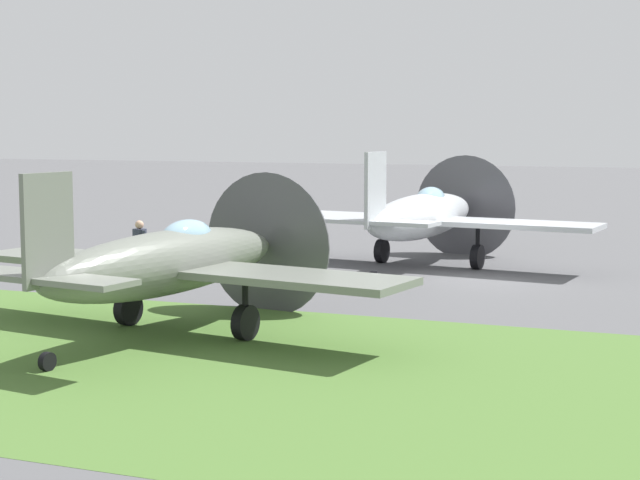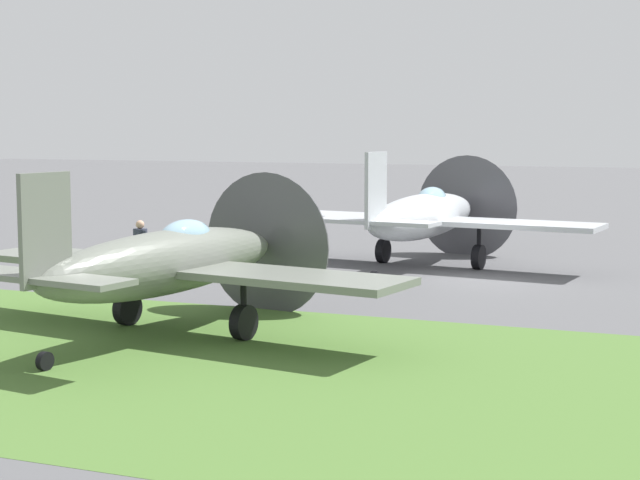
% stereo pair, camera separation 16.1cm
% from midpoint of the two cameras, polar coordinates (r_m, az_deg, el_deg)
% --- Properties ---
extents(ground_plane, '(160.00, 160.00, 0.00)m').
position_cam_midpoint_polar(ground_plane, '(28.93, 8.95, -2.11)').
color(ground_plane, '#515154').
extents(grass_verge, '(120.00, 11.00, 0.01)m').
position_cam_midpoint_polar(grass_verge, '(17.54, -0.02, -7.59)').
color(grass_verge, '#476B2D').
rests_on(grass_verge, ground).
extents(airplane_lead, '(10.48, 8.31, 3.71)m').
position_cam_midpoint_polar(airplane_lead, '(30.75, 6.07, 1.35)').
color(airplane_lead, '#B2B7BC').
rests_on(airplane_lead, ground).
extents(airplane_wingman, '(10.19, 8.11, 3.61)m').
position_cam_midpoint_polar(airplane_wingman, '(20.81, -8.08, -1.21)').
color(airplane_wingman, slate).
rests_on(airplane_wingman, ground).
extents(ground_crew_chief, '(0.55, 0.39, 1.73)m').
position_cam_midpoint_polar(ground_crew_chief, '(27.77, -9.83, -0.59)').
color(ground_crew_chief, '#2D3342').
rests_on(ground_crew_chief, ground).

